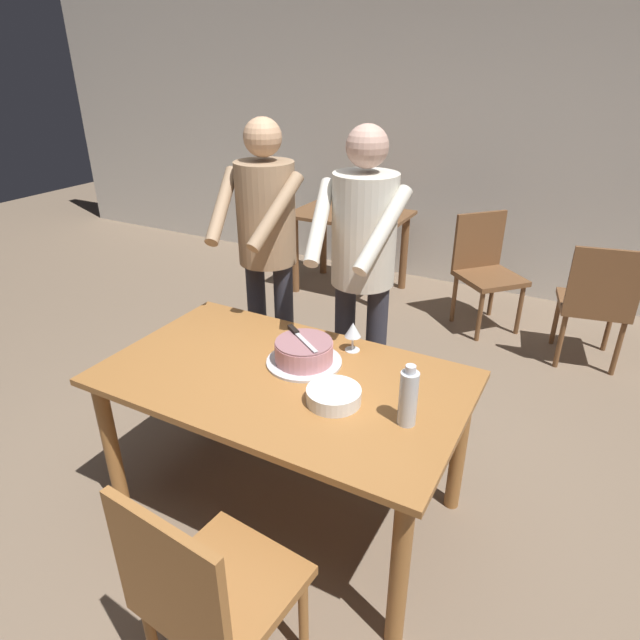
# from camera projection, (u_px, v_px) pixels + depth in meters

# --- Properties ---
(ground_plane) EXTENTS (14.00, 14.00, 0.00)m
(ground_plane) POSITION_uv_depth(u_px,v_px,m) (287.00, 504.00, 2.65)
(ground_plane) COLOR #7A6651
(back_wall) EXTENTS (10.00, 0.12, 2.70)m
(back_wall) POSITION_uv_depth(u_px,v_px,m) (482.00, 138.00, 4.67)
(back_wall) COLOR silver
(back_wall) RESTS_ON ground_plane
(main_dining_table) EXTENTS (1.57, 0.92, 0.75)m
(main_dining_table) POSITION_uv_depth(u_px,v_px,m) (284.00, 396.00, 2.37)
(main_dining_table) COLOR #9E6633
(main_dining_table) RESTS_ON ground_plane
(cake_on_platter) EXTENTS (0.34, 0.34, 0.11)m
(cake_on_platter) POSITION_uv_depth(u_px,v_px,m) (304.00, 353.00, 2.39)
(cake_on_platter) COLOR silver
(cake_on_platter) RESTS_ON main_dining_table
(cake_knife) EXTENTS (0.24, 0.17, 0.02)m
(cake_knife) POSITION_uv_depth(u_px,v_px,m) (297.00, 333.00, 2.42)
(cake_knife) COLOR silver
(cake_knife) RESTS_ON cake_on_platter
(plate_stack) EXTENTS (0.22, 0.22, 0.06)m
(plate_stack) POSITION_uv_depth(u_px,v_px,m) (334.00, 396.00, 2.13)
(plate_stack) COLOR white
(plate_stack) RESTS_ON main_dining_table
(wine_glass_near) EXTENTS (0.08, 0.08, 0.14)m
(wine_glass_near) POSITION_uv_depth(u_px,v_px,m) (353.00, 331.00, 2.47)
(wine_glass_near) COLOR silver
(wine_glass_near) RESTS_ON main_dining_table
(water_bottle) EXTENTS (0.07, 0.07, 0.25)m
(water_bottle) POSITION_uv_depth(u_px,v_px,m) (408.00, 397.00, 1.97)
(water_bottle) COLOR silver
(water_bottle) RESTS_ON main_dining_table
(person_cutting_cake) EXTENTS (0.47, 0.56, 1.72)m
(person_cutting_cake) POSITION_uv_depth(u_px,v_px,m) (362.00, 260.00, 2.68)
(person_cutting_cake) COLOR #2D2D38
(person_cutting_cake) RESTS_ON ground_plane
(person_standing_beside) EXTENTS (0.47, 0.56, 1.72)m
(person_standing_beside) POSITION_uv_depth(u_px,v_px,m) (266.00, 241.00, 2.96)
(person_standing_beside) COLOR #2D2D38
(person_standing_beside) RESTS_ON ground_plane
(chair_near_side) EXTENTS (0.48, 0.48, 0.90)m
(chair_near_side) POSITION_uv_depth(u_px,v_px,m) (207.00, 591.00, 1.67)
(chair_near_side) COLOR #9E6633
(chair_near_side) RESTS_ON ground_plane
(background_table) EXTENTS (1.00, 0.70, 0.74)m
(background_table) POSITION_uv_depth(u_px,v_px,m) (350.00, 230.00, 4.85)
(background_table) COLOR brown
(background_table) RESTS_ON ground_plane
(background_chair_0) EXTENTS (0.52, 0.52, 0.90)m
(background_chair_0) POSITION_uv_depth(u_px,v_px,m) (596.00, 301.00, 3.66)
(background_chair_0) COLOR brown
(background_chair_0) RESTS_ON ground_plane
(background_chair_1) EXTENTS (0.62, 0.62, 0.90)m
(background_chair_1) POSITION_uv_depth(u_px,v_px,m) (485.00, 267.00, 4.24)
(background_chair_1) COLOR brown
(background_chair_1) RESTS_ON ground_plane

